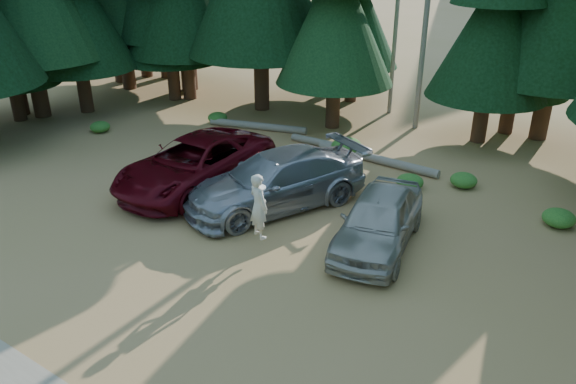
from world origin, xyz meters
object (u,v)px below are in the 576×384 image
Objects in this scene: frisbee_player at (259,206)px; red_pickup at (195,163)px; log_right at (376,159)px; silver_minivan_right at (379,220)px; log_mid at (331,145)px; silver_minivan_center at (276,181)px; log_left at (258,126)px.

red_pickup is at bearing -5.54° from frisbee_player.
frisbee_player reaches higher than log_right.
log_right is (-0.13, 7.88, -1.24)m from frisbee_player.
silver_minivan_right reaches higher than log_mid.
silver_minivan_center reaches higher than log_left.
red_pickup is 5.06m from frisbee_player.
silver_minivan_right is 1.03× the size of log_left.
log_left is at bearing -31.59° from frisbee_player.
log_right is at bearing -21.84° from log_left.
silver_minivan_center is at bearing 162.02° from silver_minivan_right.
silver_minivan_center is 7.96m from log_left.
red_pickup reaches higher than log_right.
red_pickup is at bearing -88.38° from log_left.
log_mid is at bearing -52.22° from frisbee_player.
red_pickup is at bearing 167.50° from silver_minivan_right.
log_left is 4.02m from log_mid.
log_mid is at bearing 126.79° from silver_minivan_center.
frisbee_player reaches higher than log_mid.
red_pickup is at bearing -110.00° from log_mid.
log_mid is at bearing 118.47° from silver_minivan_right.
log_left is 0.89× the size of log_right.
log_mid is at bearing 70.83° from red_pickup.
log_mid is at bearing -19.66° from log_left.
log_left is at bearing 174.97° from log_mid.
red_pickup is 1.70× the size of log_mid.
log_right is at bearing -10.97° from log_mid.
frisbee_player is (-2.68, -2.12, 0.59)m from silver_minivan_right.
log_mid is (2.05, 6.00, -0.73)m from red_pickup.
silver_minivan_right is at bearing -1.56° from red_pickup.
red_pickup is 7.12m from log_right.
red_pickup is 3.26m from silver_minivan_center.
silver_minivan_right is 6.44m from log_right.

